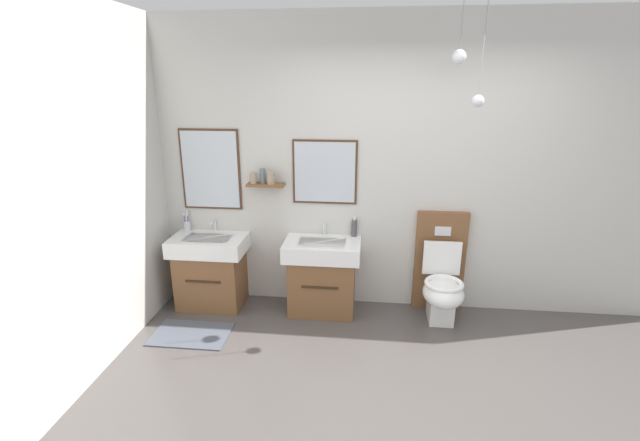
% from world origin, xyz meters
% --- Properties ---
extents(ground_plane, '(6.35, 4.72, 0.10)m').
position_xyz_m(ground_plane, '(0.00, 0.00, -0.05)').
color(ground_plane, '#4C4744').
rests_on(ground_plane, ground).
extents(wall_back, '(5.15, 0.63, 2.77)m').
position_xyz_m(wall_back, '(-0.02, 1.70, 1.39)').
color(wall_back, beige).
rests_on(wall_back, ground).
extents(wall_left, '(0.12, 3.52, 2.77)m').
position_xyz_m(wall_left, '(-2.52, 0.00, 1.39)').
color(wall_left, beige).
rests_on(wall_left, ground).
extents(bath_mat, '(0.68, 0.44, 0.01)m').
position_xyz_m(bath_mat, '(-1.97, 0.84, 0.01)').
color(bath_mat, '#474C56').
rests_on(bath_mat, ground).
extents(vanity_sink_left, '(0.72, 0.49, 0.72)m').
position_xyz_m(vanity_sink_left, '(-1.97, 1.43, 0.38)').
color(vanity_sink_left, brown).
rests_on(vanity_sink_left, ground).
extents(tap_on_left_sink, '(0.03, 0.13, 0.11)m').
position_xyz_m(tap_on_left_sink, '(-1.97, 1.61, 0.79)').
color(tap_on_left_sink, silver).
rests_on(tap_on_left_sink, vanity_sink_left).
extents(vanity_sink_right, '(0.72, 0.49, 0.72)m').
position_xyz_m(vanity_sink_right, '(-0.85, 1.43, 0.38)').
color(vanity_sink_right, brown).
rests_on(vanity_sink_right, ground).
extents(tap_on_right_sink, '(0.03, 0.13, 0.11)m').
position_xyz_m(tap_on_right_sink, '(-0.85, 1.61, 0.79)').
color(tap_on_right_sink, silver).
rests_on(tap_on_right_sink, vanity_sink_right).
extents(toilet, '(0.48, 0.63, 1.00)m').
position_xyz_m(toilet, '(0.29, 1.44, 0.38)').
color(toilet, brown).
rests_on(toilet, ground).
extents(toothbrush_cup, '(0.07, 0.07, 0.21)m').
position_xyz_m(toothbrush_cup, '(-2.25, 1.60, 0.78)').
color(toothbrush_cup, silver).
rests_on(toothbrush_cup, vanity_sink_left).
extents(soap_dispenser, '(0.06, 0.06, 0.20)m').
position_xyz_m(soap_dispenser, '(-0.56, 1.61, 0.81)').
color(soap_dispenser, '#4C4C51').
rests_on(soap_dispenser, vanity_sink_right).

